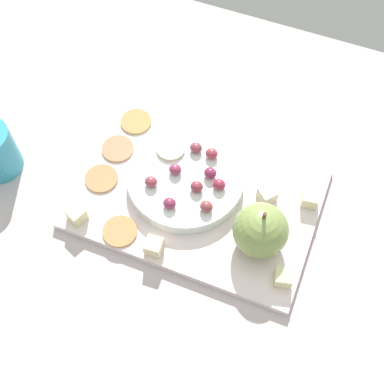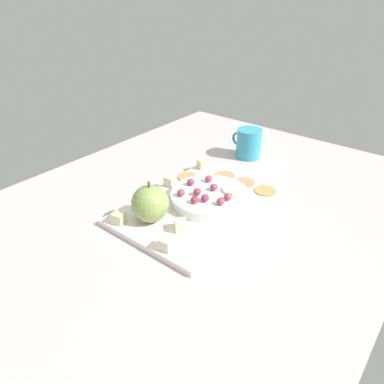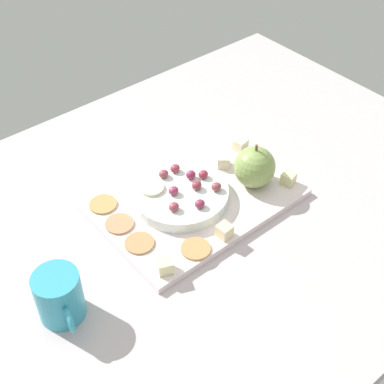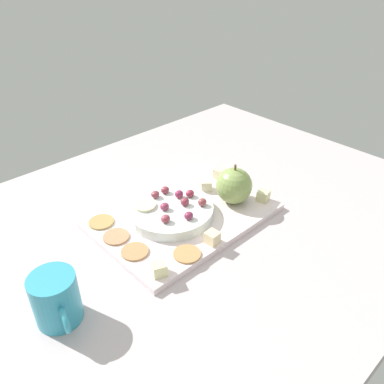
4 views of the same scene
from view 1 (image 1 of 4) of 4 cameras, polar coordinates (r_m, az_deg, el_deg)
table at (r=83.08cm, az=0.24°, el=-2.00°), size 115.62×85.70×3.01cm
platter at (r=81.66cm, az=0.69°, el=-0.63°), size 36.76×25.37×1.37cm
serving_dish at (r=81.25cm, az=-0.72°, el=1.46°), size 18.08×18.08×2.28cm
apple_whole at (r=74.59cm, az=7.44°, el=-4.15°), size 7.97×7.97×7.97cm
apple_stem at (r=70.50cm, az=7.86°, el=-2.56°), size 0.50×0.50×1.20cm
cheese_cube_0 at (r=81.39cm, az=12.66°, el=-0.73°), size 2.72×2.72×2.40cm
cheese_cube_1 at (r=80.03cm, az=-12.40°, el=-2.41°), size 3.14×3.14×2.40cm
cheese_cube_2 at (r=75.33cm, az=9.86°, el=-9.12°), size 2.91×2.91×2.40cm
cheese_cube_3 at (r=76.19cm, az=-4.15°, el=-5.90°), size 2.57×2.57×2.40cm
cheese_cube_4 at (r=80.55cm, az=8.15°, el=-0.31°), size 3.39×3.39×2.40cm
cracker_0 at (r=86.20cm, az=-8.06°, el=4.66°), size 5.16×5.16×0.40cm
cracker_1 at (r=83.56cm, az=-9.79°, el=1.45°), size 5.16×5.16×0.40cm
cracker_2 at (r=89.02cm, az=-6.10°, el=7.60°), size 5.16×5.16×0.40cm
cracker_3 at (r=78.80cm, az=-7.82°, el=-4.24°), size 5.16×5.16×0.40cm
grape_0 at (r=76.66cm, az=1.57°, el=-1.59°), size 1.92×1.73×1.65cm
grape_1 at (r=77.02cm, az=-2.45°, el=-1.23°), size 1.92×1.73×1.55cm
grape_2 at (r=79.87cm, az=-1.83°, el=2.45°), size 1.92×1.73×1.59cm
grape_3 at (r=79.49cm, az=2.00°, el=2.07°), size 1.92×1.73×1.70cm
grape_4 at (r=81.46cm, az=2.13°, el=4.19°), size 1.92×1.73×1.58cm
grape_5 at (r=82.03cm, az=0.44°, el=4.82°), size 1.92×1.73×1.54cm
grape_6 at (r=78.20cm, az=0.69°, el=0.52°), size 1.92×1.73×1.66cm
grape_7 at (r=78.96cm, az=-4.47°, el=1.11°), size 1.92×1.73×1.59cm
grape_8 at (r=78.59cm, az=2.96°, el=0.81°), size 1.92×1.73×1.57cm
apple_slice_0 at (r=82.58cm, az=-2.33°, el=4.73°), size 4.49×4.49×0.60cm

